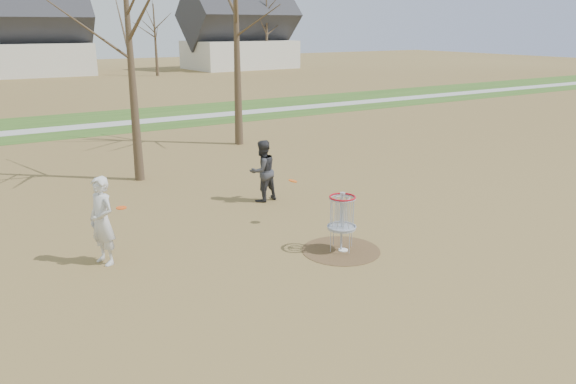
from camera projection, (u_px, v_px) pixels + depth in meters
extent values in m
plane|color=brown|center=(341.00, 251.00, 12.85)|extent=(160.00, 160.00, 0.00)
cube|color=#2D5119|center=(104.00, 122.00, 29.96)|extent=(160.00, 8.00, 0.01)
cube|color=#9E9E99|center=(109.00, 124.00, 29.14)|extent=(160.00, 1.50, 0.01)
cylinder|color=#47331E|center=(341.00, 250.00, 12.85)|extent=(1.80, 1.80, 0.01)
imported|color=silver|center=(102.00, 221.00, 11.91)|extent=(0.67, 0.82, 1.93)
imported|color=#313236|center=(262.00, 171.00, 16.25)|extent=(0.98, 0.82, 1.81)
cylinder|color=white|center=(343.00, 250.00, 12.83)|extent=(0.22, 0.22, 0.02)
cylinder|color=#E4550C|center=(293.00, 181.00, 14.22)|extent=(0.22, 0.22, 0.08)
cylinder|color=#E4470C|center=(121.00, 208.00, 11.95)|extent=(0.22, 0.22, 0.02)
cylinder|color=#9EA3AD|center=(342.00, 223.00, 12.66)|extent=(0.05, 0.05, 1.35)
cylinder|color=#9EA3AD|center=(342.00, 228.00, 12.69)|extent=(0.64, 0.64, 0.04)
torus|color=#9EA3AD|center=(342.00, 199.00, 12.49)|extent=(0.60, 0.60, 0.04)
torus|color=#B10B19|center=(342.00, 197.00, 12.48)|extent=(0.60, 0.60, 0.04)
cone|color=#382B1E|center=(131.00, 65.00, 17.70)|extent=(0.32, 0.32, 7.50)
cone|color=#382B1E|center=(237.00, 43.00, 23.18)|extent=(0.36, 0.36, 8.50)
cone|color=#382B1E|center=(155.00, 40.00, 56.21)|extent=(0.32, 0.32, 7.00)
cone|color=#382B1E|center=(267.00, 32.00, 64.68)|extent=(0.38, 0.38, 8.50)
cube|color=silver|center=(39.00, 59.00, 57.41)|extent=(10.24, 7.34, 3.20)
pyramid|color=#2D2D33|center=(35.00, 25.00, 56.45)|extent=(10.74, 7.36, 3.55)
cube|color=silver|center=(240.00, 55.00, 66.88)|extent=(12.40, 8.62, 3.20)
pyramid|color=#2D2D33|center=(239.00, 23.00, 65.84)|extent=(13.00, 8.65, 4.06)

